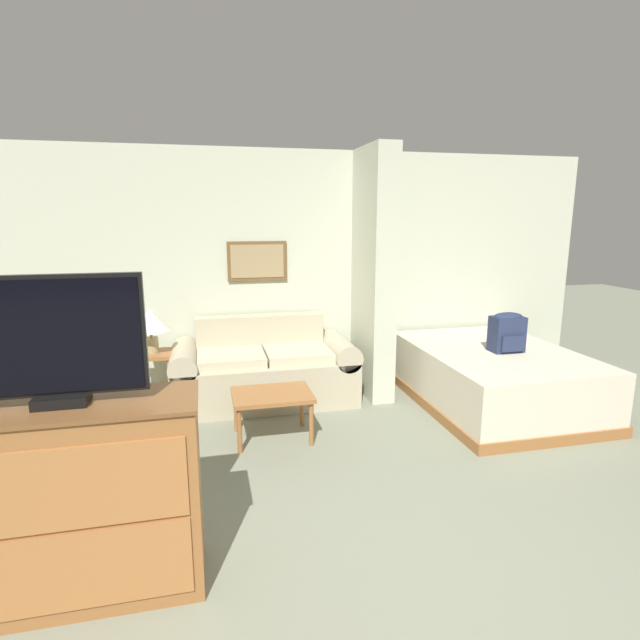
{
  "coord_description": "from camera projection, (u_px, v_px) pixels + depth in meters",
  "views": [
    {
      "loc": [
        -1.0,
        -1.86,
        1.91
      ],
      "look_at": [
        -0.07,
        2.13,
        1.05
      ],
      "focal_mm": 28.0,
      "sensor_mm": 36.0,
      "label": 1
    }
  ],
  "objects": [
    {
      "name": "ground_plane",
      "position": [
        435.0,
        623.0,
        2.38
      ],
      "size": [
        20.0,
        20.0,
        0.0
      ],
      "primitive_type": "plane",
      "color": "gray"
    },
    {
      "name": "wall_back",
      "position": [
        295.0,
        272.0,
        5.55
      ],
      "size": [
        6.93,
        0.16,
        2.6
      ],
      "color": "beige",
      "rests_on": "ground_plane"
    },
    {
      "name": "wall_partition_pillar",
      "position": [
        373.0,
        274.0,
        5.27
      ],
      "size": [
        0.24,
        0.82,
        2.6
      ],
      "color": "beige",
      "rests_on": "ground_plane"
    },
    {
      "name": "couch",
      "position": [
        264.0,
        370.0,
        5.19
      ],
      "size": [
        1.87,
        0.84,
        0.86
      ],
      "color": "#B7AD8E",
      "rests_on": "ground_plane"
    },
    {
      "name": "coffee_table",
      "position": [
        272.0,
        399.0,
        4.29
      ],
      "size": [
        0.68,
        0.5,
        0.42
      ],
      "color": "#996033",
      "rests_on": "ground_plane"
    },
    {
      "name": "side_table",
      "position": [
        153.0,
        365.0,
        4.93
      ],
      "size": [
        0.37,
        0.37,
        0.59
      ],
      "color": "#996033",
      "rests_on": "ground_plane"
    },
    {
      "name": "table_lamp",
      "position": [
        150.0,
        322.0,
        4.84
      ],
      "size": [
        0.37,
        0.37,
        0.44
      ],
      "color": "tan",
      "rests_on": "side_table"
    },
    {
      "name": "tv_dresser",
      "position": [
        73.0,
        502.0,
        2.48
      ],
      "size": [
        1.26,
        0.47,
        1.03
      ],
      "color": "#996033",
      "rests_on": "ground_plane"
    },
    {
      "name": "tv",
      "position": [
        55.0,
        341.0,
        2.31
      ],
      "size": [
        0.81,
        0.16,
        0.62
      ],
      "color": "black",
      "rests_on": "tv_dresser"
    },
    {
      "name": "bed",
      "position": [
        492.0,
        376.0,
        5.11
      ],
      "size": [
        1.49,
        2.02,
        0.58
      ],
      "color": "#996033",
      "rests_on": "ground_plane"
    },
    {
      "name": "backpack",
      "position": [
        507.0,
        331.0,
        4.92
      ],
      "size": [
        0.32,
        0.22,
        0.39
      ],
      "color": "#232D4C",
      "rests_on": "bed"
    }
  ]
}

